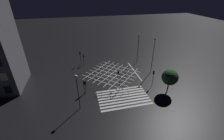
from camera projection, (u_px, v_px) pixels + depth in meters
ground_plane at (112, 74)px, 42.37m from camera, size 200.00×200.00×0.00m
road_markings at (119, 86)px, 36.88m from camera, size 16.77×22.67×0.01m
traffic_light_se_cross at (153, 75)px, 35.80m from camera, size 0.36×0.39×4.15m
traffic_light_sw_cross at (85, 84)px, 33.44m from camera, size 0.36×0.39×3.26m
traffic_light_median_south at (119, 76)px, 34.66m from camera, size 0.36×1.88×4.50m
traffic_light_nw_main at (84, 57)px, 45.88m from camera, size 0.39×0.36×3.67m
traffic_light_nw_cross at (80, 55)px, 45.86m from camera, size 0.36×0.39×4.40m
traffic_light_sw_main at (84, 84)px, 33.17m from camera, size 0.39×0.36×3.47m
street_lamp_east at (138, 43)px, 45.34m from camera, size 0.52×0.52×9.45m
street_lamp_west at (77, 84)px, 27.25m from camera, size 0.58×0.58×7.79m
street_lamp_far at (154, 50)px, 39.77m from camera, size 0.51×0.51×10.07m
street_tree_near at (170, 77)px, 33.03m from camera, size 3.63×3.63×5.78m
pedestrian_railing at (112, 94)px, 33.21m from camera, size 7.24×1.75×1.05m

